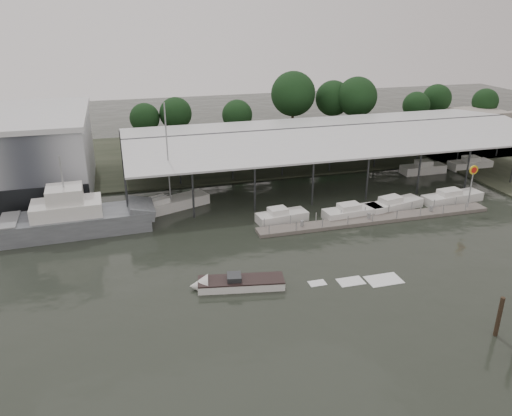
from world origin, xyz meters
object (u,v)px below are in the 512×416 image
object	(u,v)px
speedboat_underway	(233,284)
grey_trawler	(78,218)
shell_fuel_sign	(472,179)
white_sailboat	(166,205)

from	to	relation	value
speedboat_underway	grey_trawler	bearing A→B (deg)	-39.90
shell_fuel_sign	grey_trawler	distance (m)	44.67
grey_trawler	speedboat_underway	bearing A→B (deg)	-52.04
speedboat_underway	shell_fuel_sign	bearing A→B (deg)	-152.40
shell_fuel_sign	speedboat_underway	size ratio (longest dim) A/B	0.29
shell_fuel_sign	white_sailboat	xyz separation A→B (m)	(-34.63, 9.67, -3.28)
shell_fuel_sign	grey_trawler	bearing A→B (deg)	172.30
grey_trawler	shell_fuel_sign	bearing A→B (deg)	-9.80
shell_fuel_sign	grey_trawler	xyz separation A→B (m)	(-44.21, 5.98, -2.35)
grey_trawler	white_sailboat	bearing A→B (deg)	18.97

